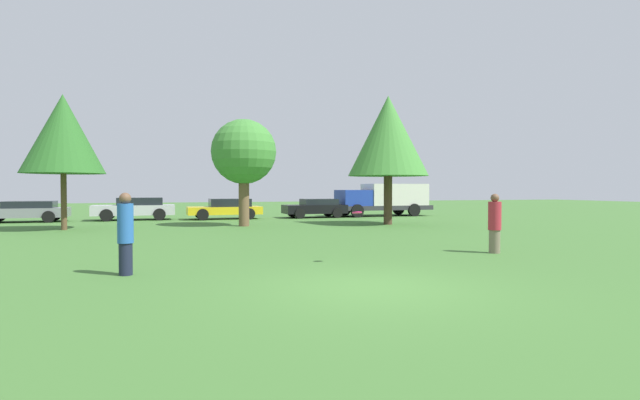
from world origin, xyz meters
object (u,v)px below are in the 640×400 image
person_catcher (495,223)px  tree_1 (244,153)px  parked_car_yellow (226,208)px  delivery_truck_blue (384,198)px  person_thrower (125,233)px  parked_car_black (315,208)px  parked_car_grey (25,211)px  tree_2 (388,136)px  frisbee (357,213)px  tree_0 (63,134)px  parked_car_silver (135,208)px

person_catcher → tree_1: tree_1 is taller
parked_car_yellow → delivery_truck_blue: size_ratio=0.67×
person_thrower → parked_car_black: size_ratio=0.44×
parked_car_grey → parked_car_yellow: 10.87m
person_thrower → tree_1: bearing=66.9°
parked_car_black → parked_car_yellow: bearing=-3.1°
person_catcher → tree_2: bearing=-103.9°
parked_car_grey → person_catcher: bearing=129.7°
frisbee → tree_2: bearing=61.8°
person_catcher → tree_1: 13.59m
frisbee → tree_0: bearing=124.3°
person_thrower → parked_car_black: bearing=58.1°
tree_0 → tree_2: tree_2 is taller
frisbee → tree_1: (-0.89, 12.87, 2.35)m
person_thrower → parked_car_yellow: (4.15, 18.88, -0.24)m
parked_car_black → delivery_truck_blue: delivery_truck_blue is taller
parked_car_grey → delivery_truck_blue: delivery_truck_blue is taller
parked_car_yellow → person_catcher: bearing=105.3°
person_catcher → delivery_truck_blue: bearing=-109.4°
tree_0 → delivery_truck_blue: (18.31, 6.18, -3.05)m
frisbee → delivery_truck_blue: size_ratio=0.04×
parked_car_grey → parked_car_silver: size_ratio=0.98×
parked_car_grey → parked_car_black: parked_car_black is taller
person_thrower → frisbee: bearing=-3.9°
person_catcher → delivery_truck_blue: 19.11m
person_thrower → tree_0: (-3.60, 13.01, 3.37)m
parked_car_grey → delivery_truck_blue: (21.42, -0.12, 0.58)m
delivery_truck_blue → tree_0: bearing=16.9°
parked_car_grey → frisbee: bearing=120.1°
tree_2 → parked_car_grey: size_ratio=1.45×
tree_1 → parked_car_black: bearing=47.2°
tree_1 → parked_car_grey: bearing=150.0°
tree_1 → person_thrower: bearing=-108.7°
tree_0 → tree_1: (7.98, -0.10, -0.66)m
tree_1 → parked_car_yellow: (-0.22, 5.96, -2.94)m
parked_car_silver → delivery_truck_blue: bearing=177.1°
person_thrower → frisbee: person_thrower is taller
parked_car_grey → tree_2: bearing=156.1°
parked_car_silver → parked_car_yellow: 5.23m
tree_0 → tree_1: bearing=-0.7°
person_catcher → parked_car_yellow: bearing=-77.3°
tree_0 → parked_car_yellow: tree_0 is taller
person_thrower → tree_2: size_ratio=0.27×
parked_car_silver → parked_car_black: size_ratio=1.15×
tree_2 → delivery_truck_blue: 8.61m
parked_car_yellow → parked_car_silver: bearing=-8.7°
tree_0 → frisbee: bearing=-55.7°
parked_car_yellow → parked_car_black: (5.62, -0.13, -0.02)m
tree_0 → parked_car_grey: (-3.10, 6.30, -3.63)m
parked_car_yellow → parked_car_grey: bearing=-4.1°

